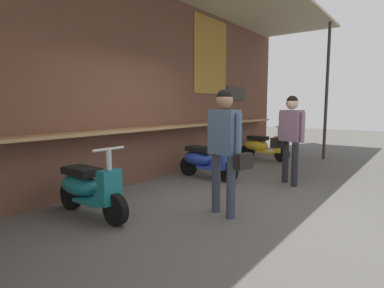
% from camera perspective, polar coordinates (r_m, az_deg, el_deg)
% --- Properties ---
extents(ground_plane, '(35.73, 35.73, 0.00)m').
position_cam_1_polar(ground_plane, '(4.88, 3.55, -10.79)').
color(ground_plane, '#56544F').
extents(market_stall_facade, '(12.76, 2.52, 3.84)m').
position_cam_1_polar(market_stall_facade, '(5.92, -11.96, 12.97)').
color(market_stall_facade, brown).
rests_on(market_stall_facade, ground_plane).
extents(scooter_teal, '(0.46, 1.40, 0.97)m').
position_cam_1_polar(scooter_teal, '(4.52, -18.34, -7.45)').
color(scooter_teal, '#197075').
rests_on(scooter_teal, ground_plane).
extents(scooter_blue, '(0.46, 1.40, 0.97)m').
position_cam_1_polar(scooter_blue, '(6.49, 2.21, -2.83)').
color(scooter_blue, '#233D9E').
rests_on(scooter_blue, ground_plane).
extents(scooter_yellow, '(0.46, 1.40, 0.97)m').
position_cam_1_polar(scooter_yellow, '(8.93, 12.43, -0.34)').
color(scooter_yellow, gold).
rests_on(scooter_yellow, ground_plane).
extents(shopper_with_handbag, '(0.32, 0.68, 1.70)m').
position_cam_1_polar(shopper_with_handbag, '(4.22, 5.94, 0.82)').
color(shopper_with_handbag, '#383D4C').
rests_on(shopper_with_handbag, ground_plane).
extents(shopper_browsing, '(0.39, 0.67, 1.67)m').
position_cam_1_polar(shopper_browsing, '(6.21, 17.31, 2.27)').
color(shopper_browsing, '#232328').
rests_on(shopper_browsing, ground_plane).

